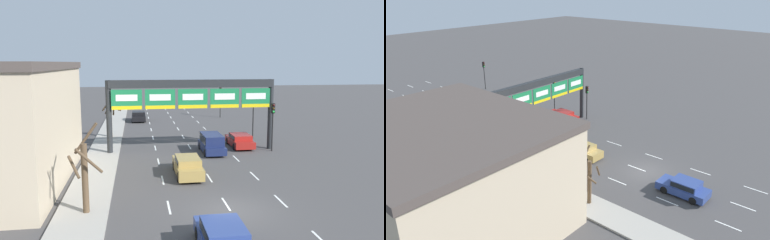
% 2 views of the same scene
% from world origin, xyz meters
% --- Properties ---
extents(ground_plane, '(220.00, 220.00, 0.00)m').
position_xyz_m(ground_plane, '(0.00, 0.00, 0.00)').
color(ground_plane, '#474444').
extents(sidewalk_left, '(2.80, 110.00, 0.15)m').
position_xyz_m(sidewalk_left, '(-8.00, 0.00, 0.07)').
color(sidewalk_left, '#A8A399').
rests_on(sidewalk_left, ground_plane).
extents(lane_dashes, '(6.72, 67.00, 0.01)m').
position_xyz_m(lane_dashes, '(-0.00, 13.50, 0.01)').
color(lane_dashes, white).
rests_on(lane_dashes, ground_plane).
extents(sign_gantry, '(15.29, 0.70, 6.56)m').
position_xyz_m(sign_gantry, '(0.00, 14.11, 5.15)').
color(sign_gantry, '#232628').
rests_on(sign_gantry, ground_plane).
extents(building_near, '(13.38, 15.44, 8.12)m').
position_xyz_m(building_near, '(-16.36, 6.81, 4.07)').
color(building_near, '#C6B293').
rests_on(building_near, ground_plane).
extents(car_blue, '(1.88, 4.29, 1.43)m').
position_xyz_m(car_blue, '(-1.50, -4.57, 0.76)').
color(car_blue, navy).
rests_on(car_blue, ground_plane).
extents(car_black, '(1.89, 4.05, 1.38)m').
position_xyz_m(car_black, '(-4.74, 32.92, 0.74)').
color(car_black, black).
rests_on(car_black, ground_plane).
extents(car_red, '(1.93, 4.46, 1.28)m').
position_xyz_m(car_red, '(4.81, 15.27, 0.70)').
color(car_red, maroon).
rests_on(car_red, ground_plane).
extents(car_gold, '(1.81, 4.71, 1.42)m').
position_xyz_m(car_gold, '(-1.44, 6.82, 0.76)').
color(car_gold, '#A88947').
rests_on(car_gold, ground_plane).
extents(suv_navy, '(1.86, 4.55, 1.71)m').
position_xyz_m(suv_navy, '(1.66, 13.41, 0.95)').
color(suv_navy, '#19234C').
rests_on(suv_navy, ground_plane).
extents(traffic_light_near_gantry, '(0.30, 0.35, 4.42)m').
position_xyz_m(traffic_light_near_gantry, '(7.29, 13.19, 3.17)').
color(traffic_light_near_gantry, black).
rests_on(traffic_light_near_gantry, ground_plane).
extents(traffic_light_mid_block, '(0.30, 0.35, 4.38)m').
position_xyz_m(traffic_light_mid_block, '(7.29, 18.97, 3.14)').
color(traffic_light_mid_block, black).
rests_on(traffic_light_mid_block, ground_plane).
extents(traffic_light_far_end, '(0.30, 0.35, 4.56)m').
position_xyz_m(traffic_light_far_end, '(7.28, 34.79, 3.26)').
color(traffic_light_far_end, black).
rests_on(traffic_light_far_end, ground_plane).
extents(tree_bare_closest, '(1.90, 1.74, 4.77)m').
position_xyz_m(tree_bare_closest, '(-7.76, 0.61, 2.33)').
color(tree_bare_closest, brown).
rests_on(tree_bare_closest, sidewalk_left).
extents(tree_bare_second, '(2.08, 2.08, 4.62)m').
position_xyz_m(tree_bare_second, '(-7.77, 21.65, 2.49)').
color(tree_bare_second, brown).
rests_on(tree_bare_second, sidewalk_left).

